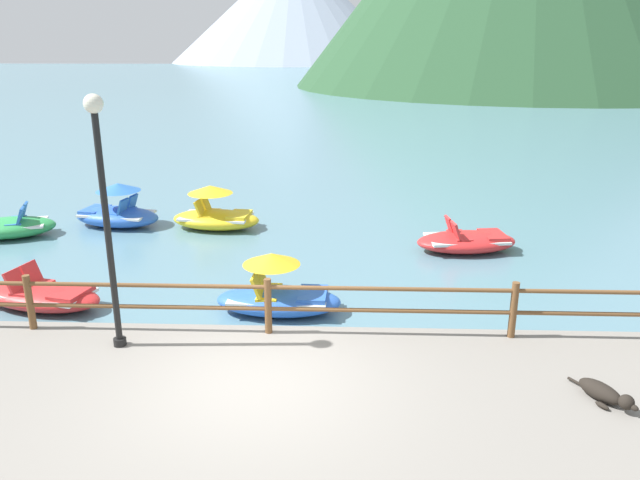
{
  "coord_description": "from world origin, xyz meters",
  "views": [
    {
      "loc": [
        1.2,
        -7.61,
        4.99
      ],
      "look_at": [
        0.72,
        5.0,
        0.9
      ],
      "focal_mm": 34.49,
      "sensor_mm": 36.0,
      "label": 1
    }
  ],
  "objects_px": {
    "pedal_boat_1": "(9,227)",
    "pedal_boat_5": "(216,214)",
    "pedal_boat_0": "(278,294)",
    "pedal_boat_6": "(117,212)",
    "lamp_post": "(104,201)",
    "dog_resting": "(605,393)",
    "pedal_boat_3": "(467,241)",
    "pedal_boat_4": "(42,295)"
  },
  "relations": [
    {
      "from": "pedal_boat_1",
      "to": "pedal_boat_4",
      "type": "bearing_deg",
      "value": -55.83
    },
    {
      "from": "lamp_post",
      "to": "pedal_boat_1",
      "type": "relative_size",
      "value": 1.51
    },
    {
      "from": "pedal_boat_5",
      "to": "dog_resting",
      "type": "bearing_deg",
      "value": -52.03
    },
    {
      "from": "pedal_boat_5",
      "to": "pedal_boat_6",
      "type": "relative_size",
      "value": 0.97
    },
    {
      "from": "pedal_boat_3",
      "to": "pedal_boat_5",
      "type": "xyz_separation_m",
      "value": [
        -6.63,
        1.69,
        0.15
      ]
    },
    {
      "from": "pedal_boat_6",
      "to": "pedal_boat_1",
      "type": "bearing_deg",
      "value": -155.79
    },
    {
      "from": "lamp_post",
      "to": "dog_resting",
      "type": "distance_m",
      "value": 7.49
    },
    {
      "from": "pedal_boat_4",
      "to": "dog_resting",
      "type": "bearing_deg",
      "value": -21.01
    },
    {
      "from": "pedal_boat_6",
      "to": "pedal_boat_4",
      "type": "bearing_deg",
      "value": -84.91
    },
    {
      "from": "dog_resting",
      "to": "pedal_boat_4",
      "type": "bearing_deg",
      "value": 158.99
    },
    {
      "from": "dog_resting",
      "to": "pedal_boat_0",
      "type": "bearing_deg",
      "value": 143.31
    },
    {
      "from": "dog_resting",
      "to": "pedal_boat_5",
      "type": "height_order",
      "value": "pedal_boat_5"
    },
    {
      "from": "pedal_boat_0",
      "to": "pedal_boat_3",
      "type": "height_order",
      "value": "pedal_boat_0"
    },
    {
      "from": "pedal_boat_0",
      "to": "pedal_boat_6",
      "type": "xyz_separation_m",
      "value": [
        -5.15,
        5.64,
        0.03
      ]
    },
    {
      "from": "lamp_post",
      "to": "pedal_boat_0",
      "type": "bearing_deg",
      "value": 43.86
    },
    {
      "from": "dog_resting",
      "to": "pedal_boat_1",
      "type": "xyz_separation_m",
      "value": [
        -12.4,
        8.04,
        -0.25
      ]
    },
    {
      "from": "pedal_boat_4",
      "to": "pedal_boat_5",
      "type": "relative_size",
      "value": 1.05
    },
    {
      "from": "dog_resting",
      "to": "pedal_boat_0",
      "type": "height_order",
      "value": "pedal_boat_0"
    },
    {
      "from": "pedal_boat_5",
      "to": "lamp_post",
      "type": "bearing_deg",
      "value": -89.75
    },
    {
      "from": "pedal_boat_0",
      "to": "lamp_post",
      "type": "bearing_deg",
      "value": -136.14
    },
    {
      "from": "pedal_boat_3",
      "to": "pedal_boat_6",
      "type": "bearing_deg",
      "value": 169.12
    },
    {
      "from": "lamp_post",
      "to": "pedal_boat_6",
      "type": "bearing_deg",
      "value": 110.06
    },
    {
      "from": "pedal_boat_0",
      "to": "pedal_boat_6",
      "type": "height_order",
      "value": "pedal_boat_6"
    },
    {
      "from": "lamp_post",
      "to": "pedal_boat_6",
      "type": "height_order",
      "value": "lamp_post"
    },
    {
      "from": "pedal_boat_0",
      "to": "pedal_boat_1",
      "type": "bearing_deg",
      "value": 149.52
    },
    {
      "from": "pedal_boat_5",
      "to": "pedal_boat_6",
      "type": "height_order",
      "value": "pedal_boat_6"
    },
    {
      "from": "pedal_boat_0",
      "to": "pedal_boat_5",
      "type": "height_order",
      "value": "pedal_boat_5"
    },
    {
      "from": "pedal_boat_3",
      "to": "pedal_boat_4",
      "type": "height_order",
      "value": "pedal_boat_3"
    },
    {
      "from": "pedal_boat_0",
      "to": "pedal_boat_6",
      "type": "relative_size",
      "value": 0.92
    },
    {
      "from": "pedal_boat_3",
      "to": "pedal_boat_6",
      "type": "height_order",
      "value": "pedal_boat_6"
    },
    {
      "from": "pedal_boat_1",
      "to": "pedal_boat_6",
      "type": "bearing_deg",
      "value": 24.21
    },
    {
      "from": "pedal_boat_5",
      "to": "pedal_boat_6",
      "type": "distance_m",
      "value": 2.83
    },
    {
      "from": "lamp_post",
      "to": "pedal_boat_0",
      "type": "xyz_separation_m",
      "value": [
        2.29,
        2.2,
        -2.38
      ]
    },
    {
      "from": "pedal_boat_1",
      "to": "pedal_boat_5",
      "type": "height_order",
      "value": "pedal_boat_5"
    },
    {
      "from": "lamp_post",
      "to": "pedal_boat_1",
      "type": "xyz_separation_m",
      "value": [
        -5.38,
        6.71,
        -2.48
      ]
    },
    {
      "from": "pedal_boat_4",
      "to": "pedal_boat_6",
      "type": "relative_size",
      "value": 1.02
    },
    {
      "from": "pedal_boat_0",
      "to": "pedal_boat_3",
      "type": "bearing_deg",
      "value": 41.56
    },
    {
      "from": "pedal_boat_5",
      "to": "pedal_boat_3",
      "type": "bearing_deg",
      "value": -14.29
    },
    {
      "from": "pedal_boat_0",
      "to": "pedal_boat_5",
      "type": "xyz_separation_m",
      "value": [
        -2.32,
        5.51,
        0.02
      ]
    },
    {
      "from": "pedal_boat_0",
      "to": "dog_resting",
      "type": "bearing_deg",
      "value": -36.69
    },
    {
      "from": "lamp_post",
      "to": "dog_resting",
      "type": "bearing_deg",
      "value": -10.74
    },
    {
      "from": "lamp_post",
      "to": "dog_resting",
      "type": "height_order",
      "value": "lamp_post"
    }
  ]
}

